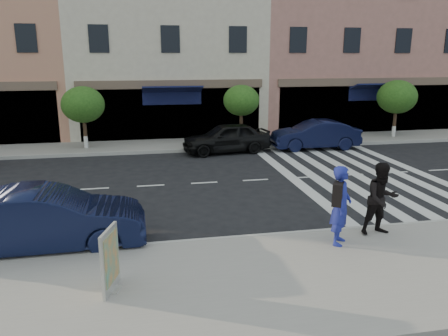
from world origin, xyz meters
TOP-DOWN VIEW (x-y plane):
  - ground at (0.00, 0.00)m, footprint 120.00×120.00m
  - sidewalk_near at (0.00, -3.75)m, footprint 60.00×4.50m
  - sidewalk_far at (0.00, 11.00)m, footprint 60.00×3.00m
  - building_centre at (-0.50, 17.00)m, footprint 11.00×9.00m
  - building_east_mid at (11.50, 17.00)m, footprint 13.00×9.00m
  - street_tree_wb at (-5.00, 10.80)m, footprint 2.10×2.10m
  - street_tree_c at (3.00, 10.80)m, footprint 1.90×1.90m
  - street_tree_ea at (12.00, 10.80)m, footprint 2.20×2.20m
  - photographer at (2.44, -2.36)m, footprint 0.79×0.86m
  - walker at (3.73, -2.00)m, footprint 0.97×0.78m
  - poster_board at (-2.97, -3.61)m, footprint 0.37×0.83m
  - car_near_mid at (-4.62, -1.00)m, footprint 4.75×1.73m
  - car_far_mid at (1.86, 9.10)m, footprint 4.51×2.29m
  - car_far_right at (6.50, 9.09)m, footprint 4.51×1.69m

SIDE VIEW (x-z plane):
  - ground at x=0.00m, z-range 0.00..0.00m
  - sidewalk_near at x=0.00m, z-range 0.00..0.15m
  - sidewalk_far at x=0.00m, z-range 0.00..0.15m
  - car_far_right at x=6.50m, z-range 0.00..1.47m
  - car_far_mid at x=1.86m, z-range 0.00..1.47m
  - car_near_mid at x=-4.62m, z-range 0.00..1.56m
  - poster_board at x=-2.97m, z-range 0.13..1.43m
  - walker at x=3.73m, z-range 0.15..2.06m
  - photographer at x=2.44m, z-range 0.15..2.12m
  - street_tree_wb at x=-5.00m, z-range 0.78..3.84m
  - street_tree_c at x=3.00m, z-range 0.84..3.87m
  - street_tree_ea at x=12.00m, z-range 0.80..3.99m
  - building_centre at x=-0.50m, z-range 0.00..11.00m
  - building_east_mid at x=11.50m, z-range 0.00..13.00m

